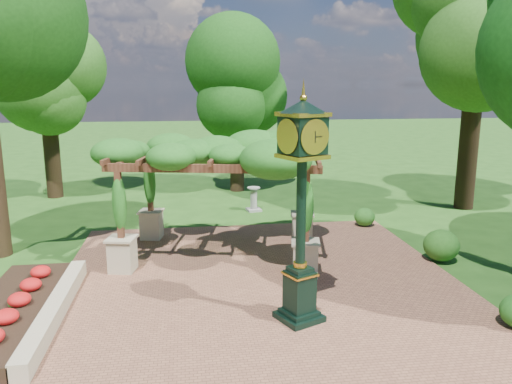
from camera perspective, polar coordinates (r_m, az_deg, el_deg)
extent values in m
plane|color=#1E4714|center=(11.13, 1.87, -13.89)|extent=(120.00, 120.00, 0.00)
cube|color=brown|center=(12.01, 1.03, -11.74)|extent=(10.00, 12.00, 0.04)
cube|color=#C6B793|center=(11.70, -21.95, -12.37)|extent=(0.35, 5.00, 0.40)
cube|color=red|center=(11.96, -26.22, -12.33)|extent=(1.50, 5.00, 0.36)
cube|color=black|center=(10.87, 4.94, -13.99)|extent=(1.08, 1.08, 0.12)
cube|color=black|center=(10.64, 5.00, -11.32)|extent=(0.68, 0.68, 0.92)
cube|color=gold|center=(10.49, 5.04, -9.28)|extent=(0.76, 0.76, 0.04)
cylinder|color=black|center=(10.08, 5.18, -2.23)|extent=(0.27, 0.27, 2.35)
cube|color=black|center=(9.81, 5.35, 6.47)|extent=(0.95, 0.95, 0.71)
cylinder|color=beige|center=(9.53, 6.72, 6.27)|extent=(0.57, 0.28, 0.61)
cone|color=black|center=(9.77, 5.41, 9.74)|extent=(1.22, 1.22, 0.26)
sphere|color=gold|center=(9.77, 5.43, 10.64)|extent=(0.14, 0.14, 0.14)
cube|color=#B9AC8A|center=(13.76, -15.02, -6.97)|extent=(0.74, 0.74, 0.87)
cube|color=#542E1C|center=(13.39, -15.34, -1.39)|extent=(0.18, 0.18, 1.79)
cube|color=#B9AC8A|center=(13.08, 5.64, -7.61)|extent=(0.74, 0.74, 0.87)
cube|color=#542E1C|center=(12.68, 5.77, -1.75)|extent=(0.18, 0.18, 1.79)
cube|color=#B9AC8A|center=(16.40, -11.85, -3.71)|extent=(0.74, 0.74, 0.87)
cube|color=#542E1C|center=(16.09, -12.06, 1.01)|extent=(0.18, 0.18, 1.79)
cube|color=#B9AC8A|center=(15.83, 5.29, -4.07)|extent=(0.74, 0.74, 0.87)
cube|color=#542E1C|center=(15.51, 5.39, 0.81)|extent=(0.18, 0.18, 1.79)
cube|color=#542E1C|center=(12.62, -5.16, 2.69)|extent=(5.51, 1.26, 0.21)
cube|color=#542E1C|center=(15.46, -3.55, 4.45)|extent=(5.51, 1.26, 0.21)
ellipsoid|color=#1E5618|center=(14.00, -4.29, 4.71)|extent=(6.19, 4.53, 0.97)
cube|color=gray|center=(19.74, -0.26, -2.03)|extent=(0.61, 0.61, 0.10)
cylinder|color=gray|center=(19.63, -0.26, -0.81)|extent=(0.31, 0.31, 0.87)
cylinder|color=gray|center=(19.54, -0.26, 0.48)|extent=(0.58, 0.58, 0.05)
ellipsoid|color=#235518|center=(14.97, 20.42, -5.73)|extent=(1.20, 1.20, 0.89)
ellipsoid|color=#28641D|center=(17.87, 12.31, -2.80)|extent=(0.74, 0.74, 0.64)
cylinder|color=black|center=(23.67, -22.19, 2.91)|extent=(0.67, 0.67, 2.90)
ellipsoid|color=#265217|center=(23.42, -22.94, 11.98)|extent=(3.62, 3.62, 4.58)
cylinder|color=#352415|center=(23.32, -2.18, 3.52)|extent=(0.65, 0.65, 2.78)
ellipsoid|color=#143E0F|center=(23.06, -2.26, 12.37)|extent=(3.86, 3.86, 4.39)
cylinder|color=black|center=(21.55, 23.01, 3.55)|extent=(0.74, 0.74, 4.04)
ellipsoid|color=#265117|center=(21.49, 24.21, 17.41)|extent=(4.36, 4.36, 6.38)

